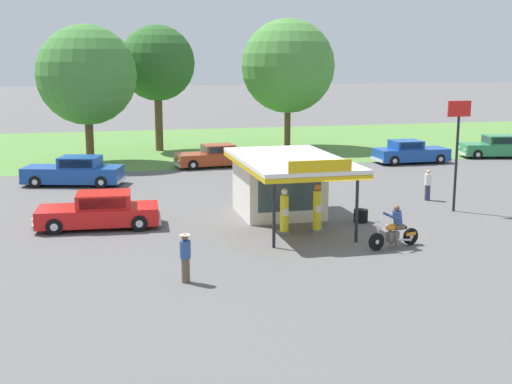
{
  "coord_description": "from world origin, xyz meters",
  "views": [
    {
      "loc": [
        -9.33,
        -23.47,
        6.84
      ],
      "look_at": [
        -2.84,
        3.1,
        1.4
      ],
      "focal_mm": 47.4,
      "sensor_mm": 36.0,
      "label": 1
    }
  ],
  "objects": [
    {
      "name": "tree_oak_distant_spare",
      "position": [
        5.4,
        26.59,
        6.22
      ],
      "size": [
        7.12,
        7.12,
        9.79
      ],
      "color": "brown",
      "rests_on": "ground"
    },
    {
      "name": "service_station_kiosk",
      "position": [
        -1.41,
        4.29,
        1.65
      ],
      "size": [
        4.12,
        7.56,
        3.24
      ],
      "color": "silver",
      "rests_on": "ground"
    },
    {
      "name": "featured_classic_sedan",
      "position": [
        -9.17,
        4.2,
        0.67
      ],
      "size": [
        5.17,
        2.28,
        1.45
      ],
      "color": "red",
      "rests_on": "ground"
    },
    {
      "name": "gas_pump_nearside",
      "position": [
        -2.09,
        1.45,
        0.83
      ],
      "size": [
        0.44,
        0.44,
        1.82
      ],
      "color": "slate",
      "rests_on": "ground"
    },
    {
      "name": "grass_verge_strip",
      "position": [
        0.0,
        30.0,
        0.0
      ],
      "size": [
        120.0,
        24.0,
        0.01
      ],
      "primitive_type": "cube",
      "color": "#56843D",
      "rests_on": "ground"
    },
    {
      "name": "ground_plane",
      "position": [
        0.0,
        0.0,
        0.0
      ],
      "size": [
        300.0,
        300.0,
        0.0
      ],
      "primitive_type": "plane",
      "color": "#5B5959"
    },
    {
      "name": "spare_tire_stack",
      "position": [
        1.6,
        2.54,
        0.27
      ],
      "size": [
        0.6,
        0.6,
        0.54
      ],
      "color": "black",
      "rests_on": "ground"
    },
    {
      "name": "tree_oak_centre",
      "position": [
        -9.39,
        21.92,
        5.64
      ],
      "size": [
        6.44,
        6.44,
        8.99
      ],
      "color": "brown",
      "rests_on": "ground"
    },
    {
      "name": "parked_car_back_row_far_right",
      "position": [
        -10.35,
        14.21,
        0.72
      ],
      "size": [
        5.71,
        3.27,
        1.58
      ],
      "color": "#19479E",
      "rests_on": "ground"
    },
    {
      "name": "gas_pump_offside",
      "position": [
        -0.73,
        1.45,
        0.89
      ],
      "size": [
        0.44,
        0.44,
        1.94
      ],
      "color": "slate",
      "rests_on": "ground"
    },
    {
      "name": "parked_car_back_row_right",
      "position": [
        18.18,
        18.07,
        0.71
      ],
      "size": [
        5.22,
        2.74,
        1.55
      ],
      "color": "#2D844C",
      "rests_on": "ground"
    },
    {
      "name": "bystander_leaning_by_kiosk",
      "position": [
        6.49,
        5.96,
        0.78
      ],
      "size": [
        0.34,
        0.34,
        1.5
      ],
      "color": "#2D3351",
      "rests_on": "ground"
    },
    {
      "name": "roadside_pole_sign",
      "position": [
        6.5,
        3.48,
        3.39
      ],
      "size": [
        1.1,
        0.12,
        4.99
      ],
      "color": "black",
      "rests_on": "ground"
    },
    {
      "name": "parked_car_back_row_centre",
      "position": [
        -1.72,
        18.63,
        0.65
      ],
      "size": [
        5.22,
        2.35,
        1.42
      ],
      "color": "#993819",
      "rests_on": "ground"
    },
    {
      "name": "bystander_strolling_foreground",
      "position": [
        -6.7,
        -3.5,
        0.82
      ],
      "size": [
        0.34,
        0.34,
        1.55
      ],
      "color": "brown",
      "rests_on": "ground"
    },
    {
      "name": "parked_car_back_row_far_left",
      "position": [
        11.11,
        17.14,
        0.69
      ],
      "size": [
        5.0,
        2.05,
        1.51
      ],
      "color": "#19479E",
      "rests_on": "ground"
    },
    {
      "name": "motorcycle_with_rider",
      "position": [
        1.3,
        -1.4,
        0.65
      ],
      "size": [
        2.18,
        0.8,
        1.58
      ],
      "color": "black",
      "rests_on": "ground"
    },
    {
      "name": "tree_oak_right",
      "position": [
        -4.41,
        27.28,
        6.44
      ],
      "size": [
        5.54,
        5.54,
        9.24
      ],
      "color": "brown",
      "rests_on": "ground"
    }
  ]
}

